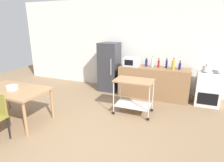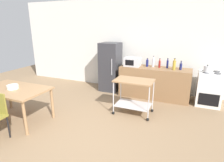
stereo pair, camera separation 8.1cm
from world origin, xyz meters
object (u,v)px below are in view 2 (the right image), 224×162
(bottle_wine, at_px, (181,66))
(fruit_bowl, at_px, (13,87))
(refrigerator, at_px, (110,67))
(bottle_hot_sauce, at_px, (174,65))
(stove_oven, at_px, (209,89))
(microwave, at_px, (132,62))
(bottle_soy_sauce, at_px, (147,63))
(bottle_vinegar, at_px, (160,64))
(bottle_olive_oil, at_px, (167,64))
(bottle_sesame_oil, at_px, (153,63))
(kitchen_cart, at_px, (134,91))
(kettle, at_px, (207,69))
(dining_table, at_px, (14,92))

(bottle_wine, height_order, fruit_bowl, bottle_wine)
(refrigerator, xyz_separation_m, bottle_hot_sauce, (1.97, -0.16, 0.26))
(stove_oven, bearing_deg, bottle_hot_sauce, -175.27)
(microwave, relative_size, bottle_soy_sauce, 1.87)
(bottle_soy_sauce, distance_m, bottle_vinegar, 0.36)
(stove_oven, distance_m, bottle_vinegar, 1.46)
(refrigerator, height_order, bottle_olive_oil, refrigerator)
(microwave, height_order, bottle_sesame_oil, bottle_sesame_oil)
(kitchen_cart, relative_size, kettle, 3.80)
(dining_table, distance_m, fruit_bowl, 0.12)
(bottle_vinegar, relative_size, kettle, 1.13)
(bottle_olive_oil, xyz_separation_m, bottle_hot_sauce, (0.19, -0.12, 0.01))
(stove_oven, distance_m, refrigerator, 2.92)
(refrigerator, height_order, kitchen_cart, refrigerator)
(dining_table, distance_m, bottle_olive_oil, 3.97)
(microwave, height_order, bottle_soy_sauce, microwave)
(refrigerator, bearing_deg, microwave, -10.18)
(fruit_bowl, bearing_deg, dining_table, 122.05)
(stove_oven, bearing_deg, microwave, -178.41)
(microwave, distance_m, bottle_sesame_oil, 0.61)
(dining_table, distance_m, microwave, 3.23)
(dining_table, relative_size, microwave, 3.26)
(stove_oven, bearing_deg, bottle_soy_sauce, 178.32)
(stove_oven, bearing_deg, bottle_olive_oil, 177.59)
(stove_oven, bearing_deg, kettle, -140.33)
(bottle_olive_oil, bearing_deg, bottle_sesame_oil, 177.89)
(microwave, distance_m, bottle_vinegar, 0.78)
(stove_oven, distance_m, bottle_olive_oil, 1.26)
(microwave, distance_m, bottle_soy_sauce, 0.43)
(refrigerator, xyz_separation_m, kitchen_cart, (1.20, -1.37, -0.20))
(microwave, distance_m, kettle, 2.00)
(stove_oven, bearing_deg, bottle_sesame_oil, 177.67)
(dining_table, xyz_separation_m, bottle_vinegar, (2.70, 2.67, 0.34))
(bottle_sesame_oil, xyz_separation_m, fruit_bowl, (-2.50, -2.70, -0.24))
(bottle_soy_sauce, relative_size, bottle_hot_sauce, 0.78)
(bottle_sesame_oil, xyz_separation_m, bottle_olive_oil, (0.40, -0.01, -0.01))
(microwave, xyz_separation_m, kettle, (2.00, -0.04, -0.03))
(bottle_vinegar, distance_m, fruit_bowl, 3.81)
(bottle_olive_oil, height_order, bottle_hot_sauce, bottle_hot_sauce)
(kitchen_cart, height_order, bottle_vinegar, bottle_vinegar)
(kettle, bearing_deg, dining_table, -147.18)
(refrigerator, bearing_deg, kitchen_cart, -48.81)
(bottle_soy_sauce, distance_m, bottle_hot_sauce, 0.78)
(bottle_soy_sauce, distance_m, bottle_olive_oil, 0.58)
(dining_table, xyz_separation_m, bottle_sesame_oil, (2.51, 2.69, 0.36))
(dining_table, relative_size, stove_oven, 1.63)
(bottle_olive_oil, bearing_deg, bottle_vinegar, -179.37)
(dining_table, height_order, stove_oven, stove_oven)
(bottle_olive_oil, height_order, bottle_wine, bottle_olive_oil)
(stove_oven, relative_size, kitchen_cart, 1.01)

